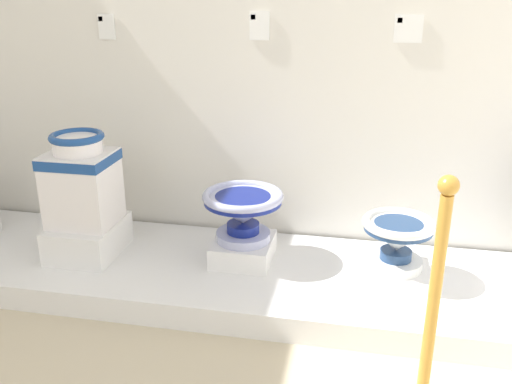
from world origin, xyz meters
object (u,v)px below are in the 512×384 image
plinth_block_leftmost (88,238)px  info_placard_fourth (408,29)px  plinth_block_pale_glazed (243,250)px  antique_toilet_leftmost (81,178)px  info_placard_second (106,26)px  antique_toilet_rightmost (397,237)px  stanchion_post_near_right (425,370)px  antique_toilet_pale_glazed (243,209)px  plinth_block_rightmost (394,273)px  info_placard_third (259,26)px

plinth_block_leftmost → info_placard_fourth: bearing=16.3°
plinth_block_pale_glazed → antique_toilet_leftmost: bearing=-174.0°
plinth_block_leftmost → info_placard_second: bearing=91.4°
plinth_block_pale_glazed → antique_toilet_rightmost: bearing=-3.8°
antique_toilet_leftmost → plinth_block_pale_glazed: (0.82, 0.09, -0.36)m
info_placard_fourth → stanchion_post_near_right: size_ratio=0.14×
plinth_block_leftmost → antique_toilet_rightmost: (1.58, 0.03, 0.14)m
antique_toilet_pale_glazed → antique_toilet_rightmost: size_ratio=1.20×
plinth_block_rightmost → antique_toilet_pale_glazed: bearing=176.2°
plinth_block_leftmost → stanchion_post_near_right: (1.64, -0.82, 0.04)m
antique_toilet_rightmost → info_placard_second: info_placard_second is taller
plinth_block_pale_glazed → info_placard_third: 1.15m
plinth_block_leftmost → plinth_block_pale_glazed: 0.82m
info_placard_second → antique_toilet_leftmost: bearing=-88.6°
antique_toilet_leftmost → plinth_block_pale_glazed: antique_toilet_leftmost is taller
info_placard_second → plinth_block_leftmost: bearing=-88.6°
plinth_block_pale_glazed → info_placard_fourth: bearing=26.6°
plinth_block_rightmost → stanchion_post_near_right: bearing=-85.6°
plinth_block_pale_glazed → antique_toilet_rightmost: antique_toilet_rightmost is taller
info_placard_fourth → info_placard_second: bearing=-180.0°
antique_toilet_leftmost → plinth_block_pale_glazed: size_ratio=1.48×
antique_toilet_leftmost → plinth_block_leftmost: bearing=-90.0°
plinth_block_leftmost → antique_toilet_leftmost: 0.33m
plinth_block_pale_glazed → stanchion_post_near_right: bearing=-47.6°
plinth_block_pale_glazed → info_placard_fourth: info_placard_fourth is taller
plinth_block_leftmost → stanchion_post_near_right: size_ratio=0.42×
plinth_block_leftmost → antique_toilet_pale_glazed: 0.85m
antique_toilet_pale_glazed → antique_toilet_rightmost: (0.76, -0.05, -0.06)m
plinth_block_leftmost → antique_toilet_rightmost: size_ratio=1.17×
plinth_block_leftmost → info_placard_fourth: 1.94m
plinth_block_leftmost → plinth_block_rightmost: 1.58m
plinth_block_pale_glazed → plinth_block_rightmost: plinth_block_pale_glazed is taller
antique_toilet_rightmost → info_placard_fourth: 1.01m
plinth_block_leftmost → plinth_block_rightmost: bearing=1.3°
plinth_block_leftmost → plinth_block_pale_glazed: plinth_block_leftmost is taller
info_placard_fourth → antique_toilet_pale_glazed: bearing=-153.4°
info_placard_third → stanchion_post_near_right: (0.81, -1.27, -1.01)m
info_placard_second → stanchion_post_near_right: bearing=-37.6°
antique_toilet_leftmost → plinth_block_rightmost: 1.62m
stanchion_post_near_right → info_placard_third: bearing=122.6°
antique_toilet_rightmost → stanchion_post_near_right: 0.86m
stanchion_post_near_right → plinth_block_pale_glazed: bearing=132.4°
antique_toilet_leftmost → antique_toilet_pale_glazed: antique_toilet_leftmost is taller
antique_toilet_leftmost → antique_toilet_rightmost: antique_toilet_leftmost is taller
plinth_block_rightmost → antique_toilet_leftmost: bearing=-178.7°
plinth_block_rightmost → info_placard_fourth: info_placard_fourth is taller
antique_toilet_pale_glazed → plinth_block_rightmost: (0.76, -0.05, -0.25)m
plinth_block_rightmost → plinth_block_leftmost: bearing=-178.7°
plinth_block_pale_glazed → stanchion_post_near_right: size_ratio=0.34×
plinth_block_rightmost → info_placard_second: 1.98m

